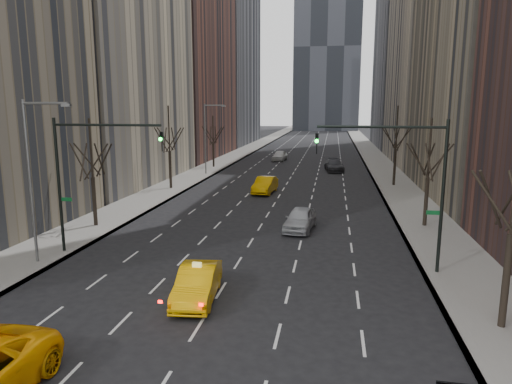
% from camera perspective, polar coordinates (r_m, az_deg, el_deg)
% --- Properties ---
extents(sidewalk_left, '(4.50, 320.00, 0.15)m').
position_cam_1_polar(sidewalk_left, '(84.56, -2.35, 4.70)').
color(sidewalk_left, slate).
rests_on(sidewalk_left, ground).
extents(sidewalk_right, '(4.50, 320.00, 0.15)m').
position_cam_1_polar(sidewalk_right, '(83.05, 14.48, 4.26)').
color(sidewalk_right, slate).
rests_on(sidewalk_right, ground).
extents(bld_left_far, '(14.00, 28.00, 44.00)m').
position_cam_1_polar(bld_left_far, '(83.76, -9.65, 19.55)').
color(bld_left_far, brown).
rests_on(bld_left_far, ground).
extents(bld_left_deep, '(14.00, 30.00, 60.00)m').
position_cam_1_polar(bld_left_deep, '(113.53, -4.47, 21.35)').
color(bld_left_deep, slate).
rests_on(bld_left_deep, ground).
extents(bld_right_deep, '(14.00, 30.00, 58.00)m').
position_cam_1_polar(bld_right_deep, '(110.40, 19.21, 20.61)').
color(bld_right_deep, slate).
rests_on(bld_right_deep, ground).
extents(tree_lw_b, '(3.36, 3.50, 7.82)m').
position_cam_1_polar(tree_lw_b, '(35.17, -19.72, 1.73)').
color(tree_lw_b, black).
rests_on(tree_lw_b, ground).
extents(tree_lw_c, '(3.36, 3.50, 8.74)m').
position_cam_1_polar(tree_lw_c, '(49.59, -10.73, 4.95)').
color(tree_lw_c, black).
rests_on(tree_lw_c, ground).
extents(tree_lw_d, '(3.36, 3.50, 7.36)m').
position_cam_1_polar(tree_lw_d, '(66.74, -5.36, 6.09)').
color(tree_lw_d, black).
rests_on(tree_lw_d, ground).
extents(tree_rw_a, '(3.36, 3.50, 8.28)m').
position_cam_1_polar(tree_rw_a, '(20.13, 29.24, -4.83)').
color(tree_rw_a, black).
rests_on(tree_rw_a, ground).
extents(tree_rw_b, '(3.36, 3.50, 7.82)m').
position_cam_1_polar(tree_rw_b, '(35.33, 20.67, 1.71)').
color(tree_rw_b, black).
rests_on(tree_rw_b, ground).
extents(tree_rw_c, '(3.36, 3.50, 8.74)m').
position_cam_1_polar(tree_rw_c, '(52.95, 17.05, 5.02)').
color(tree_rw_c, black).
rests_on(tree_rw_c, ground).
extents(traffic_mast_left, '(6.69, 0.39, 8.00)m').
position_cam_1_polar(traffic_mast_left, '(28.35, -20.72, 3.28)').
color(traffic_mast_left, black).
rests_on(traffic_mast_left, ground).
extents(traffic_mast_right, '(6.69, 0.39, 8.00)m').
position_cam_1_polar(traffic_mast_right, '(24.82, 18.69, 2.46)').
color(traffic_mast_right, black).
rests_on(traffic_mast_right, ground).
extents(streetlight_near, '(2.83, 0.22, 9.00)m').
position_cam_1_polar(streetlight_near, '(27.61, -25.92, 3.00)').
color(streetlight_near, slate).
rests_on(streetlight_near, ground).
extents(streetlight_far, '(2.83, 0.22, 9.00)m').
position_cam_1_polar(streetlight_far, '(59.56, -6.05, 7.52)').
color(streetlight_far, slate).
rests_on(streetlight_far, ground).
extents(taxi_sedan, '(2.14, 4.90, 1.57)m').
position_cam_1_polar(taxi_sedan, '(21.53, -7.33, -11.24)').
color(taxi_sedan, '#E7A504').
rests_on(taxi_sedan, ground).
extents(silver_sedan_ahead, '(2.44, 4.91, 1.61)m').
position_cam_1_polar(silver_sedan_ahead, '(33.07, 5.53, -3.37)').
color(silver_sedan_ahead, '#9D9FA5').
rests_on(silver_sedan_ahead, ground).
extents(far_taxi, '(2.20, 5.17, 1.66)m').
position_cam_1_polar(far_taxi, '(47.00, 1.15, 0.88)').
color(far_taxi, '#DE9E04').
rests_on(far_taxi, ground).
extents(far_suv_grey, '(3.00, 5.86, 1.63)m').
position_cam_1_polar(far_suv_grey, '(63.94, 9.73, 3.31)').
color(far_suv_grey, '#2A2A2F').
rests_on(far_suv_grey, ground).
extents(far_car_white, '(2.39, 5.07, 1.68)m').
position_cam_1_polar(far_car_white, '(75.53, 2.98, 4.57)').
color(far_car_white, silver).
rests_on(far_car_white, ground).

